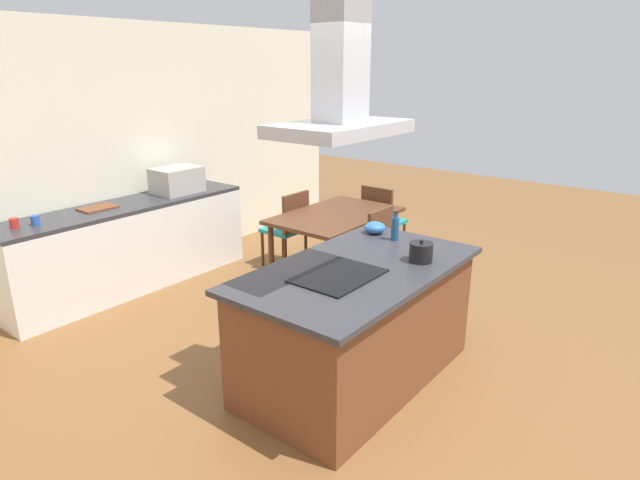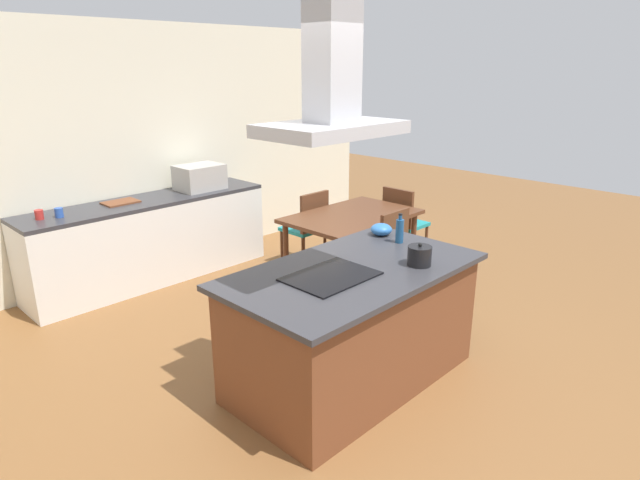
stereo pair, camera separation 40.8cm
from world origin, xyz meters
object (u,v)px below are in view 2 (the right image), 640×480
(chair_facing_back_wall, at_px, (308,224))
(cutting_board, at_px, (121,202))
(countertop_microwave, at_px, (200,177))
(coffee_mug_blue, at_px, (59,213))
(tea_kettle, at_px, (420,256))
(olive_oil_bottle, at_px, (400,230))
(chair_at_right_end, at_px, (402,219))
(cooktop, at_px, (331,276))
(chair_facing_island, at_px, (402,250))
(range_hood, at_px, (332,94))
(coffee_mug_red, at_px, (39,215))
(dining_table, at_px, (352,222))
(mixing_bowl, at_px, (381,229))

(chair_facing_back_wall, bearing_deg, cutting_board, 150.84)
(countertop_microwave, height_order, coffee_mug_blue, countertop_microwave)
(tea_kettle, xyz_separation_m, cutting_board, (-0.66, 3.23, -0.06))
(olive_oil_bottle, height_order, chair_at_right_end, olive_oil_bottle)
(cooktop, relative_size, chair_facing_back_wall, 0.67)
(countertop_microwave, distance_m, cutting_board, 0.95)
(chair_facing_island, height_order, chair_at_right_end, same)
(coffee_mug_blue, distance_m, chair_facing_back_wall, 2.59)
(cooktop, distance_m, cutting_board, 2.93)
(olive_oil_bottle, xyz_separation_m, range_hood, (-0.92, -0.11, 1.10))
(chair_at_right_end, xyz_separation_m, chair_facing_back_wall, (-0.92, 0.67, 0.00))
(cooktop, distance_m, countertop_microwave, 3.02)
(chair_facing_island, bearing_deg, chair_at_right_end, 36.01)
(coffee_mug_red, bearing_deg, cooktop, -73.63)
(tea_kettle, xyz_separation_m, coffee_mug_red, (-1.46, 3.19, -0.03))
(dining_table, bearing_deg, countertop_microwave, 117.03)
(mixing_bowl, distance_m, chair_facing_island, 0.90)
(coffee_mug_blue, bearing_deg, chair_at_right_end, -25.02)
(chair_facing_island, height_order, chair_facing_back_wall, same)
(coffee_mug_red, bearing_deg, chair_facing_island, -41.62)
(cooktop, height_order, chair_at_right_end, cooktop)
(coffee_mug_red, distance_m, chair_facing_back_wall, 2.76)
(chair_facing_back_wall, distance_m, range_hood, 3.04)
(mixing_bowl, xyz_separation_m, countertop_microwave, (-0.08, 2.54, 0.09))
(cooktop, xyz_separation_m, chair_facing_back_wall, (1.71, 1.95, -0.40))
(olive_oil_bottle, bearing_deg, cutting_board, 108.94)
(tea_kettle, xyz_separation_m, countertop_microwave, (0.28, 3.18, 0.07))
(dining_table, bearing_deg, tea_kettle, -124.65)
(dining_table, bearing_deg, coffee_mug_red, 147.87)
(coffee_mug_blue, xyz_separation_m, chair_facing_island, (2.40, -2.21, -0.44))
(mixing_bowl, height_order, chair_at_right_end, mixing_bowl)
(coffee_mug_red, bearing_deg, tea_kettle, -65.38)
(chair_at_right_end, bearing_deg, coffee_mug_red, 155.18)
(cooktop, relative_size, coffee_mug_red, 6.67)
(mixing_bowl, bearing_deg, chair_facing_back_wall, 65.78)
(cooktop, relative_size, cutting_board, 1.76)
(olive_oil_bottle, relative_size, dining_table, 0.17)
(olive_oil_bottle, distance_m, countertop_microwave, 2.77)
(tea_kettle, height_order, coffee_mug_red, tea_kettle)
(cutting_board, bearing_deg, olive_oil_bottle, -71.06)
(coffee_mug_blue, bearing_deg, countertop_microwave, 1.62)
(chair_facing_island, bearing_deg, chair_facing_back_wall, 90.00)
(tea_kettle, xyz_separation_m, mixing_bowl, (0.37, 0.63, -0.02))
(range_hood, bearing_deg, chair_facing_island, 20.05)
(dining_table, relative_size, chair_at_right_end, 1.57)
(coffee_mug_blue, bearing_deg, olive_oil_bottle, -59.31)
(coffee_mug_red, relative_size, dining_table, 0.06)
(coffee_mug_blue, bearing_deg, tea_kettle, -67.36)
(tea_kettle, distance_m, cutting_board, 3.29)
(coffee_mug_red, bearing_deg, chair_at_right_end, -24.82)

